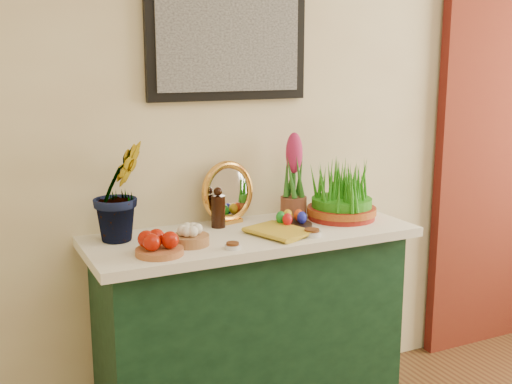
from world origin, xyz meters
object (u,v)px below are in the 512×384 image
at_px(sideboard, 251,333).
at_px(mirror, 228,193).
at_px(hyacinth_green, 119,175).
at_px(book, 263,235).
at_px(wheatgrass_sabzeh, 342,194).

distance_m(sideboard, mirror, 0.63).
distance_m(hyacinth_green, book, 0.62).
relative_size(sideboard, hyacinth_green, 2.44).
bearing_deg(book, mirror, 74.71).
relative_size(hyacinth_green, wheatgrass_sabzeh, 1.68).
bearing_deg(sideboard, book, -93.95).
relative_size(hyacinth_green, book, 2.12).
relative_size(book, wheatgrass_sabzeh, 0.79).
distance_m(mirror, wheatgrass_sabzeh, 0.52).
bearing_deg(mirror, book, -86.79).
bearing_deg(mirror, hyacinth_green, -172.15).
bearing_deg(book, wheatgrass_sabzeh, -1.33).
xyz_separation_m(mirror, book, (0.02, -0.31, -0.12)).
bearing_deg(wheatgrass_sabzeh, hyacinth_green, 174.49).
bearing_deg(hyacinth_green, sideboard, -32.31).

